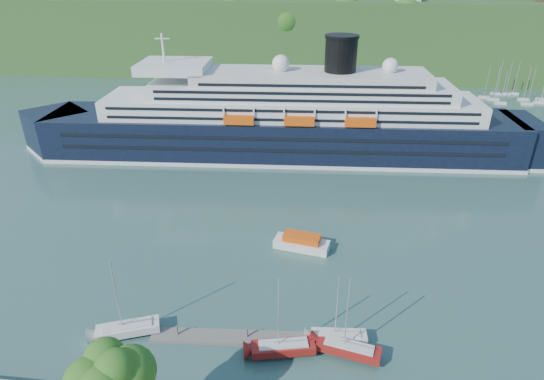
{
  "coord_description": "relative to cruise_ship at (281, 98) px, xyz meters",
  "views": [
    {
      "loc": [
        9.97,
        -26.0,
        35.12
      ],
      "look_at": [
        3.66,
        30.0,
        6.67
      ],
      "focal_mm": 30.0,
      "sensor_mm": 36.0,
      "label": 1
    }
  ],
  "objects": [
    {
      "name": "tender_launch",
      "position": [
        6.16,
        -33.4,
        -10.66
      ],
      "size": [
        7.91,
        4.04,
        2.08
      ],
      "primitive_type": null,
      "rotation": [
        0.0,
        0.0,
        -0.2
      ],
      "color": "#E9500D",
      "rests_on": "ground"
    },
    {
      "name": "far_hillside",
      "position": [
        -2.01,
        85.54,
        0.3
      ],
      "size": [
        400.0,
        50.0,
        24.0
      ],
      "primitive_type": "cube",
      "color": "#2B4F1F",
      "rests_on": "ground"
    },
    {
      "name": "sailboat_white_near",
      "position": [
        -10.95,
        -51.71,
        -7.13
      ],
      "size": [
        7.32,
        4.34,
        9.15
      ],
      "primitive_type": null,
      "rotation": [
        0.0,
        0.0,
        0.36
      ],
      "color": "silver",
      "rests_on": "ground"
    },
    {
      "name": "sailboat_white_far",
      "position": [
        10.88,
        -50.23,
        -7.67
      ],
      "size": [
        6.36,
        2.16,
        8.08
      ],
      "primitive_type": null,
      "rotation": [
        0.0,
        0.0,
        0.07
      ],
      "color": "silver",
      "rests_on": "ground"
    },
    {
      "name": "cruise_ship",
      "position": [
        0.0,
        0.0,
        0.0
      ],
      "size": [
        104.91,
        20.81,
        23.41
      ],
      "primitive_type": null,
      "rotation": [
        0.0,
        0.0,
        0.05
      ],
      "color": "black",
      "rests_on": "ground"
    },
    {
      "name": "sailboat_extra",
      "position": [
        11.8,
        -51.91,
        -7.21
      ],
      "size": [
        7.21,
        3.45,
        8.98
      ],
      "primitive_type": null,
      "rotation": [
        0.0,
        0.0,
        -0.23
      ],
      "color": "maroon",
      "rests_on": "ground"
    },
    {
      "name": "sailboat_red",
      "position": [
        5.36,
        -52.47,
        -7.19
      ],
      "size": [
        7.25,
        3.38,
        9.04
      ],
      "primitive_type": null,
      "rotation": [
        0.0,
        0.0,
        0.21
      ],
      "color": "maroon",
      "rests_on": "ground"
    },
    {
      "name": "floating_pontoon",
      "position": [
        -0.37,
        -50.96,
        -11.52
      ],
      "size": [
        16.46,
        3.08,
        0.36
      ],
      "primitive_type": null,
      "rotation": [
        0.0,
        0.0,
        0.07
      ],
      "color": "slate",
      "rests_on": "ground"
    }
  ]
}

